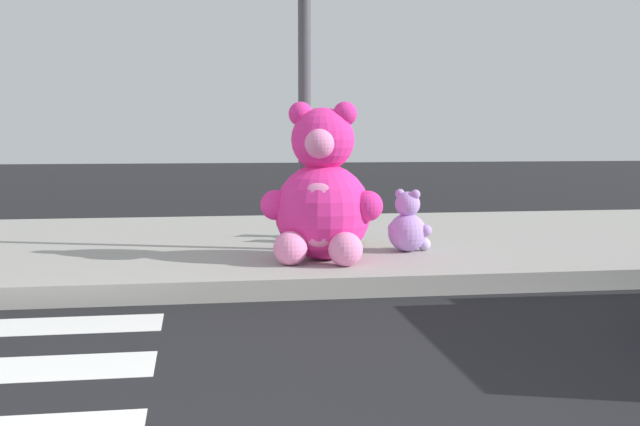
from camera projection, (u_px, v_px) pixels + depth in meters
The scene contains 6 objects.
sidewalk at pixel (189, 248), 7.56m from camera, with size 28.00×4.40×0.15m, color #9E9B93.
sign_pole at pixel (304, 52), 6.75m from camera, with size 0.56×0.11×3.20m.
plush_pink_large at pixel (322, 197), 6.30m from camera, with size 0.95×0.89×1.26m.
plush_teal at pixel (324, 218), 7.73m from camera, with size 0.34×0.34×0.48m.
plush_brown at pixel (349, 221), 7.33m from camera, with size 0.36×0.37×0.52m.
plush_lavender at pixel (408, 227), 6.80m from camera, with size 0.38×0.38×0.54m.
Camera 1 is at (0.07, -2.39, 1.15)m, focal length 44.55 mm.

